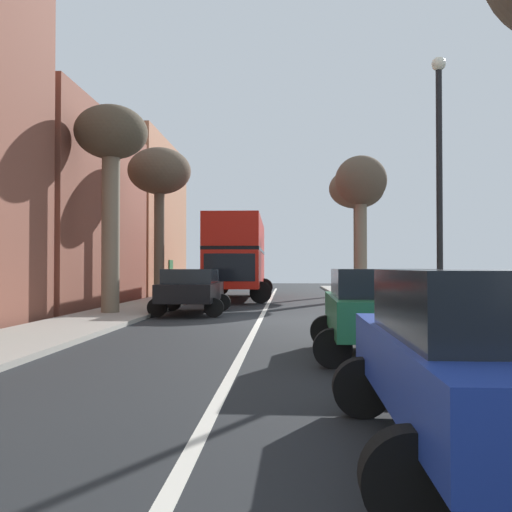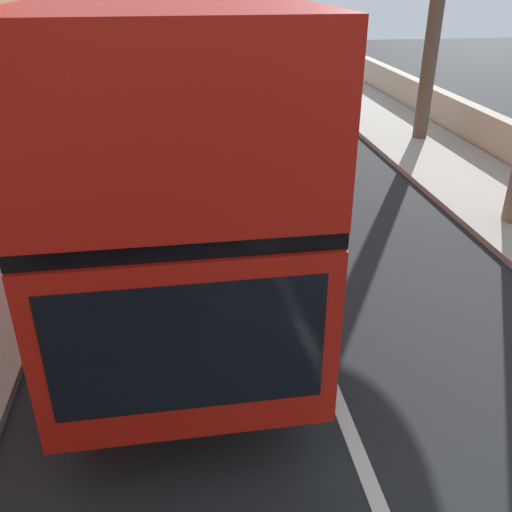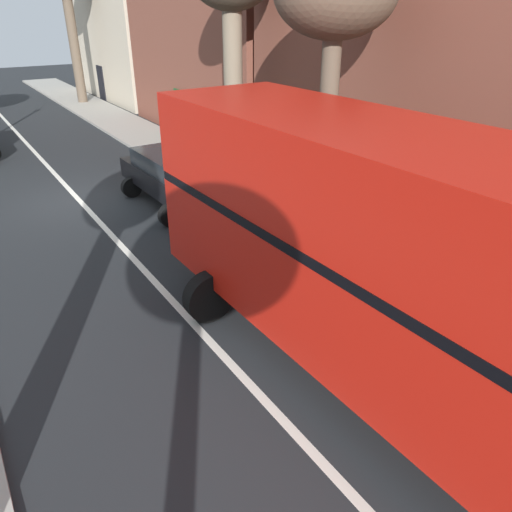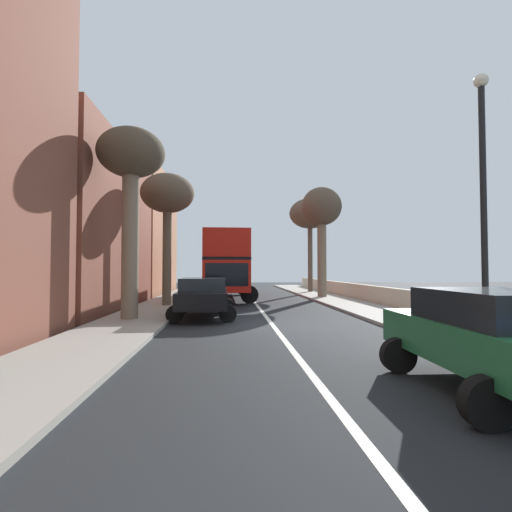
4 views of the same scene
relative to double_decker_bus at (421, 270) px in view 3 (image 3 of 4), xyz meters
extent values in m
plane|color=black|center=(1.70, -11.79, -2.35)|extent=(84.00, 84.00, 0.00)
cube|color=silver|center=(1.70, -11.79, -2.35)|extent=(0.16, 54.00, 0.01)
cube|color=#9E998E|center=(-3.20, -11.79, -2.29)|extent=(2.60, 60.00, 0.12)
cube|color=beige|center=(-6.80, -29.79, 1.69)|extent=(4.00, 11.52, 8.08)
cube|color=black|center=(-4.77, -29.79, -1.30)|extent=(0.08, 1.10, 2.10)
cube|color=brown|center=(-6.80, -17.79, 3.10)|extent=(4.00, 11.52, 10.91)
cube|color=#194C23|center=(-4.77, -17.79, -1.30)|extent=(0.08, 1.10, 2.10)
cube|color=brown|center=(-6.80, -5.79, 1.67)|extent=(4.00, 11.52, 8.04)
cube|color=#194C23|center=(-4.77, -5.79, -1.30)|extent=(0.08, 1.10, 2.10)
cube|color=red|center=(0.00, 0.01, -0.80)|extent=(2.69, 10.81, 1.70)
cube|color=black|center=(0.00, 0.01, 0.13)|extent=(2.71, 10.71, 0.16)
cube|color=red|center=(0.00, 0.01, 0.96)|extent=(2.69, 10.81, 1.50)
cube|color=black|center=(0.09, -5.36, -0.72)|extent=(2.20, 0.10, 1.19)
cylinder|color=black|center=(1.34, -3.63, -1.85)|extent=(1.01, 0.32, 1.00)
cylinder|color=black|center=(-1.22, -3.68, -1.85)|extent=(1.01, 0.32, 1.00)
cube|color=black|center=(-0.80, -9.70, -1.57)|extent=(1.91, 4.62, 0.60)
cube|color=black|center=(-0.80, -9.93, -1.02)|extent=(1.73, 2.55, 0.49)
cylinder|color=black|center=(-1.76, -8.29, -2.03)|extent=(0.64, 0.23, 0.64)
cylinder|color=black|center=(0.11, -8.26, -2.03)|extent=(0.64, 0.23, 0.64)
cylinder|color=black|center=(-1.71, -11.14, -2.03)|extent=(0.64, 0.23, 0.64)
cylinder|color=black|center=(0.16, -11.10, -2.03)|extent=(0.64, 0.23, 0.64)
cylinder|color=brown|center=(-3.26, -29.07, 0.87)|extent=(0.57, 0.57, 6.22)
cylinder|color=brown|center=(-2.92, -5.42, 0.32)|extent=(0.44, 0.44, 5.12)
cylinder|color=#7A6B56|center=(-3.42, -10.64, 0.57)|extent=(0.61, 0.61, 5.62)
camera|label=1|loc=(2.54, -29.93, -0.73)|focal=40.68mm
camera|label=2|loc=(0.12, -8.99, 1.95)|focal=39.27mm
camera|label=3|loc=(4.95, 3.58, 3.12)|focal=34.33mm
camera|label=4|loc=(0.20, -24.86, -0.44)|focal=26.71mm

